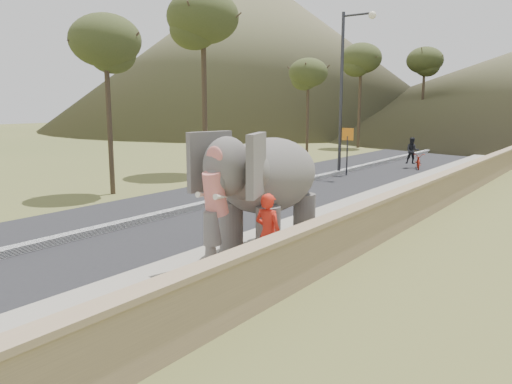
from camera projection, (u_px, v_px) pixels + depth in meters
ground at (125, 316)px, 8.62m from camera, size 160.00×160.00×0.00m
road at (247, 197)px, 19.47m from camera, size 7.00×120.00×0.03m
median at (247, 195)px, 19.45m from camera, size 0.35×120.00×0.22m
walkway at (366, 212)px, 16.53m from camera, size 3.00×120.00×0.15m
parapet at (417, 204)px, 15.49m from camera, size 0.30×120.00×1.10m
lamppost at (347, 78)px, 24.60m from camera, size 1.76×0.36×8.00m
signboard at (347, 143)px, 24.94m from camera, size 0.60×0.08×2.40m
hill_left at (254, 51)px, 72.46m from camera, size 60.00×60.00×22.00m
elephant_and_man at (269, 192)px, 11.76m from camera, size 2.38×4.06×2.85m
motorcyclist at (416, 157)px, 27.82m from camera, size 1.40×1.78×1.75m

